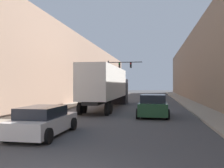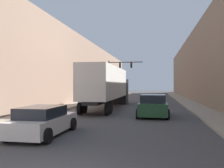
# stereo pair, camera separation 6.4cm
# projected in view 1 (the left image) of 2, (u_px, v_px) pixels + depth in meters

# --- Properties ---
(sidewalk_right) EXTENTS (2.12, 80.00, 0.15)m
(sidewalk_right) POSITION_uv_depth(u_px,v_px,m) (185.00, 101.00, 33.55)
(sidewalk_right) COLOR gray
(sidewalk_right) RESTS_ON ground
(sidewalk_left) EXTENTS (2.12, 80.00, 0.15)m
(sidewalk_left) POSITION_uv_depth(u_px,v_px,m) (91.00, 100.00, 35.79)
(sidewalk_left) COLOR gray
(sidewalk_left) RESTS_ON ground
(building_right) EXTENTS (6.00, 80.00, 9.91)m
(building_right) POSITION_uv_depth(u_px,v_px,m) (217.00, 65.00, 32.86)
(building_right) COLOR #846B56
(building_right) RESTS_ON ground
(building_left) EXTENTS (6.00, 80.00, 9.15)m
(building_left) POSITION_uv_depth(u_px,v_px,m) (64.00, 69.00, 36.49)
(building_left) COLOR #997A66
(building_left) RESTS_ON ground
(semi_truck) EXTENTS (2.42, 14.42, 3.97)m
(semi_truck) POSITION_uv_depth(u_px,v_px,m) (108.00, 85.00, 24.87)
(semi_truck) COLOR silver
(semi_truck) RESTS_ON ground
(sedan_car) EXTENTS (2.03, 4.37, 1.35)m
(sedan_car) POSITION_uv_depth(u_px,v_px,m) (43.00, 121.00, 11.50)
(sedan_car) COLOR silver
(sedan_car) RESTS_ON ground
(suv_car) EXTENTS (2.23, 4.58, 1.61)m
(suv_car) POSITION_uv_depth(u_px,v_px,m) (153.00, 106.00, 18.44)
(suv_car) COLOR #234C2D
(suv_car) RESTS_ON ground
(traffic_signal_gantry) EXTENTS (5.83, 0.35, 6.40)m
(traffic_signal_gantry) POSITION_uv_depth(u_px,v_px,m) (116.00, 72.00, 42.12)
(traffic_signal_gantry) COLOR black
(traffic_signal_gantry) RESTS_ON ground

